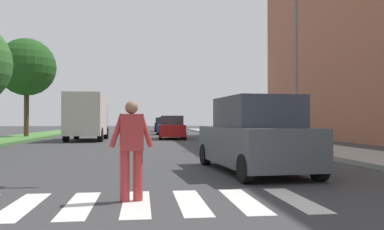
{
  "coord_description": "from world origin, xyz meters",
  "views": [
    {
      "loc": [
        0.54,
        1.87,
        1.36
      ],
      "look_at": [
        2.99,
        21.74,
        1.62
      ],
      "focal_mm": 37.93,
      "sensor_mm": 36.0,
      "label": 1
    }
  ],
  "objects_px": {
    "street_lamp_right": "(294,54)",
    "sedan_far_horizon": "(162,125)",
    "sedan_midblock": "(172,128)",
    "tree_distant": "(27,67)",
    "suv_crossing": "(254,137)",
    "sedan_distant": "(167,126)",
    "pedestrian_performer": "(131,146)",
    "truck_box_delivery": "(87,116)"
  },
  "relations": [
    {
      "from": "pedestrian_performer",
      "to": "truck_box_delivery",
      "type": "height_order",
      "value": "truck_box_delivery"
    },
    {
      "from": "street_lamp_right",
      "to": "tree_distant",
      "type": "bearing_deg",
      "value": 140.88
    },
    {
      "from": "sedan_far_horizon",
      "to": "sedan_midblock",
      "type": "bearing_deg",
      "value": -90.64
    },
    {
      "from": "sedan_midblock",
      "to": "sedan_far_horizon",
      "type": "relative_size",
      "value": 1.08
    },
    {
      "from": "sedan_midblock",
      "to": "pedestrian_performer",
      "type": "bearing_deg",
      "value": -95.91
    },
    {
      "from": "tree_distant",
      "to": "street_lamp_right",
      "type": "bearing_deg",
      "value": -39.12
    },
    {
      "from": "suv_crossing",
      "to": "sedan_midblock",
      "type": "relative_size",
      "value": 1.01
    },
    {
      "from": "sedan_midblock",
      "to": "street_lamp_right",
      "type": "bearing_deg",
      "value": -64.71
    },
    {
      "from": "pedestrian_performer",
      "to": "sedan_far_horizon",
      "type": "bearing_deg",
      "value": 86.53
    },
    {
      "from": "suv_crossing",
      "to": "sedan_midblock",
      "type": "height_order",
      "value": "suv_crossing"
    },
    {
      "from": "street_lamp_right",
      "to": "suv_crossing",
      "type": "bearing_deg",
      "value": -117.4
    },
    {
      "from": "sedan_distant",
      "to": "sedan_far_horizon",
      "type": "distance_m",
      "value": 10.26
    },
    {
      "from": "sedan_far_horizon",
      "to": "sedan_distant",
      "type": "bearing_deg",
      "value": -89.85
    },
    {
      "from": "street_lamp_right",
      "to": "sedan_far_horizon",
      "type": "height_order",
      "value": "street_lamp_right"
    },
    {
      "from": "suv_crossing",
      "to": "sedan_midblock",
      "type": "distance_m",
      "value": 19.31
    },
    {
      "from": "pedestrian_performer",
      "to": "sedan_distant",
      "type": "distance_m",
      "value": 32.35
    },
    {
      "from": "truck_box_delivery",
      "to": "sedan_distant",
      "type": "bearing_deg",
      "value": 61.36
    },
    {
      "from": "street_lamp_right",
      "to": "sedan_midblock",
      "type": "relative_size",
      "value": 1.61
    },
    {
      "from": "pedestrian_performer",
      "to": "sedan_midblock",
      "type": "height_order",
      "value": "sedan_midblock"
    },
    {
      "from": "sedan_distant",
      "to": "sedan_far_horizon",
      "type": "xyz_separation_m",
      "value": [
        -0.03,
        10.26,
        0.01
      ]
    },
    {
      "from": "pedestrian_performer",
      "to": "sedan_distant",
      "type": "relative_size",
      "value": 0.4
    },
    {
      "from": "sedan_midblock",
      "to": "tree_distant",
      "type": "bearing_deg",
      "value": 168.92
    },
    {
      "from": "tree_distant",
      "to": "pedestrian_performer",
      "type": "relative_size",
      "value": 4.37
    },
    {
      "from": "pedestrian_performer",
      "to": "sedan_midblock",
      "type": "xyz_separation_m",
      "value": [
        2.35,
        22.77,
        -0.15
      ]
    },
    {
      "from": "sedan_midblock",
      "to": "truck_box_delivery",
      "type": "relative_size",
      "value": 0.75
    },
    {
      "from": "tree_distant",
      "to": "suv_crossing",
      "type": "height_order",
      "value": "tree_distant"
    },
    {
      "from": "street_lamp_right",
      "to": "suv_crossing",
      "type": "height_order",
      "value": "street_lamp_right"
    },
    {
      "from": "tree_distant",
      "to": "sedan_midblock",
      "type": "bearing_deg",
      "value": -11.08
    },
    {
      "from": "street_lamp_right",
      "to": "pedestrian_performer",
      "type": "relative_size",
      "value": 4.44
    },
    {
      "from": "street_lamp_right",
      "to": "sedan_far_horizon",
      "type": "bearing_deg",
      "value": 99.11
    },
    {
      "from": "suv_crossing",
      "to": "tree_distant",
      "type": "bearing_deg",
      "value": 118.42
    },
    {
      "from": "tree_distant",
      "to": "sedan_midblock",
      "type": "xyz_separation_m",
      "value": [
        10.83,
        -2.12,
        -4.57
      ]
    },
    {
      "from": "street_lamp_right",
      "to": "truck_box_delivery",
      "type": "distance_m",
      "value": 14.61
    },
    {
      "from": "street_lamp_right",
      "to": "sedan_distant",
      "type": "relative_size",
      "value": 1.76
    },
    {
      "from": "tree_distant",
      "to": "suv_crossing",
      "type": "xyz_separation_m",
      "value": [
        11.59,
        -21.41,
        -4.43
      ]
    },
    {
      "from": "street_lamp_right",
      "to": "sedan_midblock",
      "type": "xyz_separation_m",
      "value": [
        -5.13,
        10.86,
        -3.81
      ]
    },
    {
      "from": "sedan_midblock",
      "to": "truck_box_delivery",
      "type": "height_order",
      "value": "truck_box_delivery"
    },
    {
      "from": "sedan_distant",
      "to": "sedan_midblock",
      "type": "bearing_deg",
      "value": -91.5
    },
    {
      "from": "tree_distant",
      "to": "pedestrian_performer",
      "type": "bearing_deg",
      "value": -71.19
    },
    {
      "from": "tree_distant",
      "to": "truck_box_delivery",
      "type": "height_order",
      "value": "tree_distant"
    },
    {
      "from": "sedan_midblock",
      "to": "truck_box_delivery",
      "type": "distance_m",
      "value": 6.14
    },
    {
      "from": "sedan_midblock",
      "to": "sedan_distant",
      "type": "distance_m",
      "value": 9.48
    }
  ]
}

